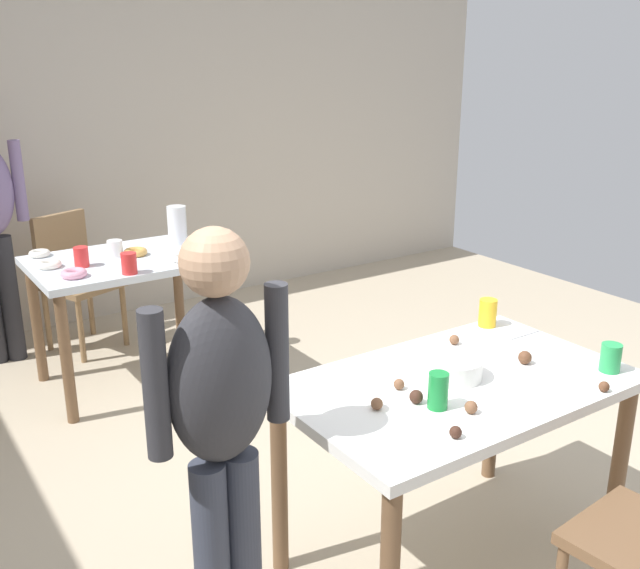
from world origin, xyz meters
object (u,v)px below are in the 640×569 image
(chair_far_table, at_px, (74,273))
(pitcher_far, at_px, (177,225))
(dining_table_near, at_px, (457,406))
(dining_table_far, at_px, (125,278))
(soda_can, at_px, (438,391))
(person_girl_near, at_px, (222,421))
(mixing_bowl, at_px, (454,368))

(chair_far_table, relative_size, pitcher_far, 3.81)
(dining_table_near, xyz_separation_m, dining_table_far, (-0.44, 2.19, -0.02))
(chair_far_table, xyz_separation_m, soda_can, (0.33, -3.02, 0.31))
(person_girl_near, height_order, soda_can, person_girl_near)
(person_girl_near, bearing_deg, dining_table_near, -3.33)
(mixing_bowl, bearing_deg, dining_table_near, -94.18)
(dining_table_far, relative_size, person_girl_near, 0.71)
(dining_table_far, bearing_deg, dining_table_near, -78.63)
(chair_far_table, bearing_deg, dining_table_near, -79.55)
(chair_far_table, height_order, mixing_bowl, chair_far_table)
(soda_can, bearing_deg, dining_table_near, 28.57)
(person_girl_near, xyz_separation_m, soda_can, (0.69, -0.16, -0.03))
(chair_far_table, height_order, soda_can, soda_can)
(soda_can, bearing_deg, pitcher_far, 86.57)
(dining_table_near, relative_size, pitcher_far, 5.39)
(pitcher_far, bearing_deg, mixing_bowl, -88.50)
(soda_can, bearing_deg, chair_far_table, 96.30)
(dining_table_near, bearing_deg, mixing_bowl, 85.82)
(dining_table_far, bearing_deg, mixing_bowl, -78.42)
(dining_table_near, distance_m, mixing_bowl, 0.14)
(person_girl_near, distance_m, soda_can, 0.71)
(dining_table_far, height_order, soda_can, soda_can)
(dining_table_far, height_order, chair_far_table, chair_far_table)
(dining_table_far, bearing_deg, soda_can, -84.11)
(pitcher_far, bearing_deg, person_girl_near, -110.33)
(dining_table_far, height_order, person_girl_near, person_girl_near)
(mixing_bowl, relative_size, soda_can, 1.67)
(chair_far_table, bearing_deg, dining_table_far, -82.42)
(dining_table_near, distance_m, pitcher_far, 2.32)
(mixing_bowl, bearing_deg, soda_can, -145.74)
(chair_far_table, relative_size, soda_can, 7.13)
(dining_table_far, distance_m, person_girl_near, 2.19)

